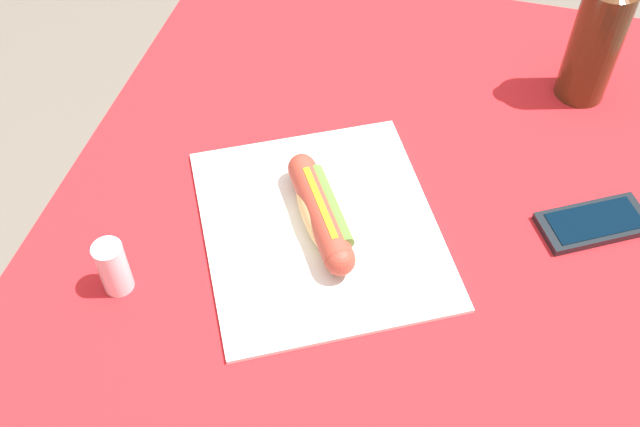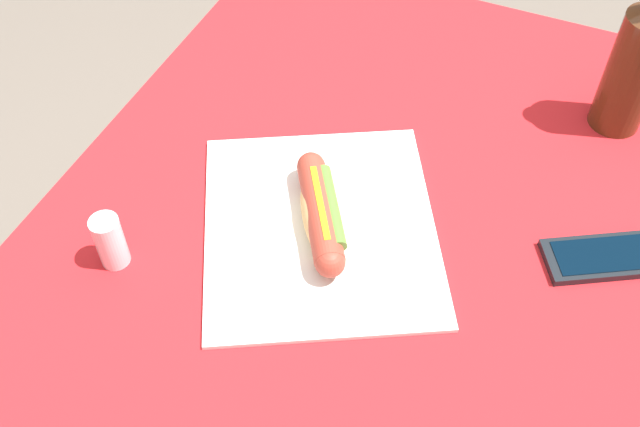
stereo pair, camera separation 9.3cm
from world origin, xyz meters
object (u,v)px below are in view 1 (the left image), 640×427
object	(u,v)px
hot_dog	(321,212)
salt_shaker	(113,267)
cell_phone	(594,223)
soda_bottle	(598,36)

from	to	relation	value
hot_dog	salt_shaker	xyz separation A→B (m)	(0.15, -0.21, 0.01)
hot_dog	cell_phone	size ratio (longest dim) A/B	1.11
soda_bottle	salt_shaker	size ratio (longest dim) A/B	3.11
hot_dog	cell_phone	world-z (taller)	hot_dog
cell_phone	salt_shaker	distance (m)	0.60
cell_phone	hot_dog	bearing A→B (deg)	-74.96
cell_phone	salt_shaker	xyz separation A→B (m)	(0.24, -0.55, 0.03)
hot_dog	cell_phone	xyz separation A→B (m)	(-0.09, 0.34, -0.03)
hot_dog	cell_phone	bearing A→B (deg)	105.04
hot_dog	salt_shaker	world-z (taller)	salt_shaker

